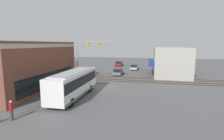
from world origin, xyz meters
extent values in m
plane|color=#565659|center=(0.00, 0.00, 0.00)|extent=(120.00, 120.00, 0.00)
cube|color=brown|center=(-3.32, 12.26, 3.55)|extent=(16.66, 9.52, 7.10)
cube|color=beige|center=(-3.32, 7.65, 6.55)|extent=(16.86, 0.36, 0.50)
cube|color=black|center=(-3.32, 7.55, 1.70)|extent=(14.00, 0.12, 2.20)
cube|color=#B2ADA3|center=(14.67, -11.05, 2.99)|extent=(13.72, 7.10, 5.97)
cube|color=navy|center=(14.67, -6.95, 2.60)|extent=(9.60, 1.20, 0.80)
cube|color=white|center=(-5.75, 2.80, 1.84)|extent=(10.15, 2.55, 2.83)
cube|color=black|center=(-5.75, 2.80, 2.27)|extent=(9.95, 2.59, 1.19)
cube|color=#288438|center=(-5.75, 2.80, 0.59)|extent=(9.95, 2.58, 0.24)
cube|color=#A5A8AA|center=(-5.75, 2.80, 3.32)|extent=(8.63, 2.17, 0.12)
cylinder|color=black|center=(-2.87, 2.80, 0.50)|extent=(1.00, 2.57, 1.00)
cylinder|color=black|center=(-9.02, 2.80, 0.50)|extent=(1.00, 2.57, 1.00)
cylinder|color=gray|center=(3.90, 6.31, 3.79)|extent=(0.20, 0.20, 7.58)
cylinder|color=gray|center=(3.90, 3.25, 7.18)|extent=(0.16, 6.12, 0.16)
cube|color=gold|center=(3.90, 4.27, 6.63)|extent=(0.30, 0.27, 0.90)
sphere|color=yellow|center=(3.73, 4.27, 6.63)|extent=(0.20, 0.20, 0.20)
cube|color=gold|center=(3.90, 2.23, 6.63)|extent=(0.30, 0.27, 0.90)
sphere|color=red|center=(3.73, 2.23, 6.63)|extent=(0.20, 0.20, 0.20)
cylinder|color=gray|center=(3.01, 6.26, 1.80)|extent=(0.14, 0.14, 3.60)
cube|color=white|center=(3.01, 6.26, 3.10)|extent=(1.41, 0.06, 1.41)
cube|color=white|center=(3.01, 6.26, 3.10)|extent=(1.41, 0.06, 1.41)
cylinder|color=#38383A|center=(3.01, 6.26, 2.30)|extent=(0.08, 0.90, 0.08)
sphere|color=red|center=(2.96, 5.81, 2.30)|extent=(0.28, 0.28, 0.28)
sphere|color=red|center=(2.96, 6.71, 2.30)|extent=(0.28, 0.28, 0.28)
cube|color=#332D28|center=(6.00, 0.00, 0.01)|extent=(2.60, 60.00, 0.03)
cube|color=#6B6056|center=(5.28, 0.00, 0.07)|extent=(0.07, 60.00, 0.15)
cube|color=#6B6056|center=(6.72, 0.00, 0.07)|extent=(0.07, 60.00, 0.15)
cube|color=#332D28|center=(9.20, 0.00, 0.01)|extent=(2.60, 60.00, 0.03)
cube|color=#6B6056|center=(8.48, 0.00, 0.07)|extent=(0.07, 60.00, 0.15)
cube|color=#6B6056|center=(9.92, 0.00, 0.07)|extent=(0.07, 60.00, 0.15)
cube|color=slate|center=(11.73, 0.20, 0.51)|extent=(4.42, 1.80, 0.51)
cube|color=black|center=(11.51, 0.20, 1.08)|extent=(2.43, 1.62, 0.63)
cylinder|color=black|center=(13.11, 0.20, 0.32)|extent=(0.64, 1.82, 0.64)
cylinder|color=black|center=(10.36, 0.20, 0.32)|extent=(0.64, 1.82, 0.64)
cube|color=#B7B7BC|center=(20.44, -2.60, 0.52)|extent=(4.53, 1.80, 0.52)
cube|color=black|center=(20.22, -2.60, 1.10)|extent=(2.49, 1.62, 0.64)
cylinder|color=black|center=(21.85, -2.60, 0.32)|extent=(0.64, 1.82, 0.64)
cylinder|color=black|center=(19.04, -2.60, 0.32)|extent=(0.64, 1.82, 0.64)
cube|color=#B21E19|center=(27.64, 2.80, 0.54)|extent=(4.80, 1.80, 0.58)
cube|color=black|center=(27.40, 2.80, 1.17)|extent=(2.64, 1.62, 0.68)
cylinder|color=black|center=(29.13, 2.80, 0.32)|extent=(0.64, 1.82, 0.64)
cylinder|color=black|center=(26.16, 2.80, 0.32)|extent=(0.64, 1.82, 0.64)
cylinder|color=#473828|center=(-13.27, 5.38, 0.44)|extent=(0.28, 0.28, 0.88)
cylinder|color=maroon|center=(-13.27, 5.38, 1.24)|extent=(0.34, 0.34, 0.73)
sphere|color=tan|center=(-13.27, 5.38, 1.73)|extent=(0.24, 0.24, 0.24)
camera|label=1|loc=(-25.87, -6.53, 6.80)|focal=28.00mm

